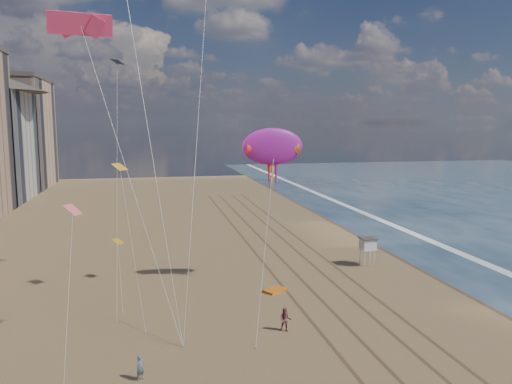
# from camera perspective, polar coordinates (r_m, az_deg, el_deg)

# --- Properties ---
(wet_sand) EXTENTS (260.00, 260.00, 0.00)m
(wet_sand) POSITION_cam_1_polar(r_m,az_deg,el_deg) (68.19, 16.86, -5.79)
(wet_sand) COLOR #42301E
(wet_sand) RESTS_ON ground
(foam) EXTENTS (260.00, 260.00, 0.00)m
(foam) POSITION_cam_1_polar(r_m,az_deg,el_deg) (70.28, 19.88, -5.51)
(foam) COLOR white
(foam) RESTS_ON ground
(tracks) EXTENTS (7.68, 120.00, 0.01)m
(tracks) POSITION_cam_1_polar(r_m,az_deg,el_deg) (52.87, 6.24, -9.45)
(tracks) COLOR brown
(tracks) RESTS_ON ground
(lifeguard_stand) EXTENTS (1.77, 1.77, 3.20)m
(lifeguard_stand) POSITION_cam_1_polar(r_m,az_deg,el_deg) (56.69, 12.65, -5.83)
(lifeguard_stand) COLOR white
(lifeguard_stand) RESTS_ON ground
(grounded_kite) EXTENTS (2.49, 2.26, 0.24)m
(grounded_kite) POSITION_cam_1_polar(r_m,az_deg,el_deg) (47.82, 2.18, -11.15)
(grounded_kite) COLOR orange
(grounded_kite) RESTS_ON ground
(show_kite) EXTENTS (5.13, 7.21, 18.68)m
(show_kite) POSITION_cam_1_polar(r_m,az_deg,el_deg) (47.07, 1.91, 5.17)
(show_kite) COLOR #9D1894
(show_kite) RESTS_ON ground
(kite_flyer_a) EXTENTS (0.70, 0.67, 1.62)m
(kite_flyer_a) POSITION_cam_1_polar(r_m,az_deg,el_deg) (33.24, -13.07, -18.97)
(kite_flyer_a) COLOR slate
(kite_flyer_a) RESTS_ON ground
(kite_flyer_b) EXTENTS (1.10, 0.99, 1.86)m
(kite_flyer_b) POSITION_cam_1_polar(r_m,az_deg,el_deg) (39.05, 3.36, -14.37)
(kite_flyer_b) COLOR brown
(kite_flyer_b) RESTS_ON ground
(small_kites) EXTENTS (4.40, 15.21, 17.72)m
(small_kites) POSITION_cam_1_polar(r_m,az_deg,el_deg) (45.22, -16.46, 2.91)
(small_kites) COLOR black
(small_kites) RESTS_ON ground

